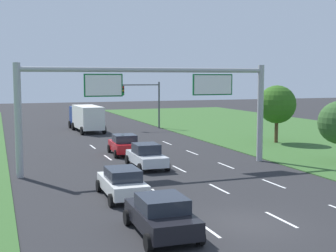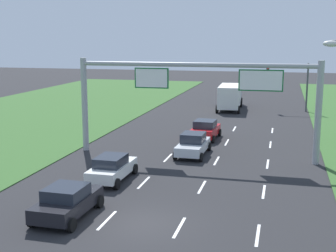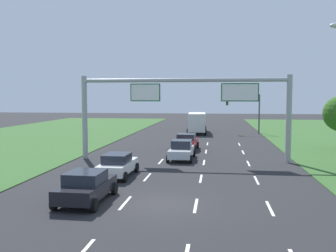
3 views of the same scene
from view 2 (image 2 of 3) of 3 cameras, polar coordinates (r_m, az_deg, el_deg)
ground_plane at (r=22.10m, az=-3.13°, el=-11.82°), size 200.00×200.00×0.00m
lane_dashes_inner_left at (r=25.27m, az=-4.96°, el=-8.88°), size 0.14×44.40×0.01m
lane_dashes_inner_right at (r=24.42m, az=2.95°, el=-9.56°), size 0.14×44.40×0.01m
lane_dashes_slip at (r=24.06m, az=11.29°, el=-10.09°), size 0.14×44.40×0.01m
car_near_red at (r=39.66m, az=4.56°, el=-0.41°), size 2.32×4.02×1.62m
car_lead_silver at (r=23.08m, az=-12.19°, el=-8.95°), size 2.27×4.26×1.55m
car_mid_lane at (r=28.34m, az=-6.87°, el=-5.07°), size 2.08×4.29×1.54m
car_far_ahead at (r=34.17m, az=3.07°, el=-2.25°), size 2.13×4.48×1.63m
box_truck at (r=56.67m, az=7.60°, el=3.72°), size 2.92×8.54×2.93m
sign_gantry at (r=33.00m, az=3.62°, el=4.46°), size 17.24×0.44×7.00m
traffic_light_mast at (r=56.00m, az=14.67°, el=5.68°), size 4.76×0.49×5.60m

